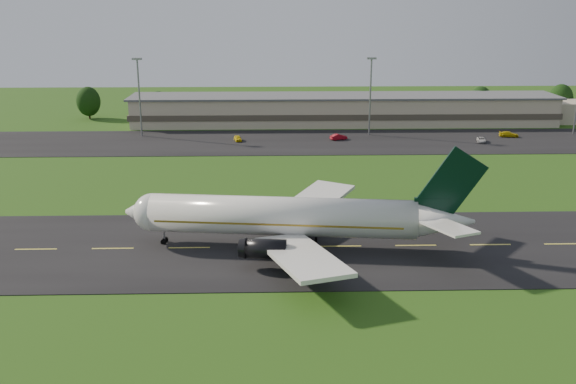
{
  "coord_description": "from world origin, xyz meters",
  "views": [
    {
      "loc": [
        -21.05,
        -86.85,
        34.49
      ],
      "look_at": [
        -18.47,
        8.0,
        6.0
      ],
      "focal_mm": 40.0,
      "sensor_mm": 36.0,
      "label": 1
    }
  ],
  "objects_px": {
    "service_vehicle_a": "(238,138)",
    "service_vehicle_b": "(339,137)",
    "airliner": "(288,217)",
    "light_mast_west": "(139,88)",
    "service_vehicle_c": "(481,140)",
    "service_vehicle_d": "(509,134)",
    "terminal": "(366,110)",
    "light_mast_centre": "(371,87)"
  },
  "relations": [
    {
      "from": "service_vehicle_b",
      "to": "service_vehicle_d",
      "type": "distance_m",
      "value": 44.9
    },
    {
      "from": "terminal",
      "to": "light_mast_west",
      "type": "relative_size",
      "value": 7.13
    },
    {
      "from": "light_mast_west",
      "to": "light_mast_centre",
      "type": "distance_m",
      "value": 60.0
    },
    {
      "from": "service_vehicle_d",
      "to": "light_mast_west",
      "type": "bearing_deg",
      "value": 96.82
    },
    {
      "from": "light_mast_centre",
      "to": "service_vehicle_a",
      "type": "xyz_separation_m",
      "value": [
        -34.45,
        -6.84,
        -11.96
      ]
    },
    {
      "from": "service_vehicle_d",
      "to": "airliner",
      "type": "bearing_deg",
      "value": 150.99
    },
    {
      "from": "service_vehicle_c",
      "to": "service_vehicle_d",
      "type": "height_order",
      "value": "service_vehicle_d"
    },
    {
      "from": "service_vehicle_a",
      "to": "service_vehicle_c",
      "type": "xyz_separation_m",
      "value": [
        61.39,
        -3.18,
        -0.07
      ]
    },
    {
      "from": "light_mast_centre",
      "to": "service_vehicle_d",
      "type": "bearing_deg",
      "value": -6.02
    },
    {
      "from": "terminal",
      "to": "light_mast_west",
      "type": "xyz_separation_m",
      "value": [
        -61.4,
        -16.18,
        8.75
      ]
    },
    {
      "from": "service_vehicle_d",
      "to": "terminal",
      "type": "bearing_deg",
      "value": 69.18
    },
    {
      "from": "terminal",
      "to": "service_vehicle_a",
      "type": "xyz_separation_m",
      "value": [
        -35.86,
        -23.02,
        -3.21
      ]
    },
    {
      "from": "service_vehicle_c",
      "to": "service_vehicle_b",
      "type": "bearing_deg",
      "value": -173.25
    },
    {
      "from": "light_mast_centre",
      "to": "service_vehicle_a",
      "type": "height_order",
      "value": "light_mast_centre"
    },
    {
      "from": "airliner",
      "to": "service_vehicle_d",
      "type": "xyz_separation_m",
      "value": [
        59.81,
        76.29,
        -3.84
      ]
    },
    {
      "from": "airliner",
      "to": "light_mast_west",
      "type": "height_order",
      "value": "light_mast_west"
    },
    {
      "from": "service_vehicle_c",
      "to": "service_vehicle_d",
      "type": "relative_size",
      "value": 0.89
    },
    {
      "from": "service_vehicle_b",
      "to": "terminal",
      "type": "bearing_deg",
      "value": -46.1
    },
    {
      "from": "service_vehicle_a",
      "to": "service_vehicle_b",
      "type": "relative_size",
      "value": 0.9
    },
    {
      "from": "terminal",
      "to": "service_vehicle_a",
      "type": "relative_size",
      "value": 36.34
    },
    {
      "from": "light_mast_centre",
      "to": "service_vehicle_d",
      "type": "xyz_separation_m",
      "value": [
        36.16,
        -3.81,
        -11.92
      ]
    },
    {
      "from": "light_mast_west",
      "to": "service_vehicle_d",
      "type": "xyz_separation_m",
      "value": [
        96.16,
        -3.81,
        -11.92
      ]
    },
    {
      "from": "airliner",
      "to": "service_vehicle_a",
      "type": "distance_m",
      "value": 74.16
    },
    {
      "from": "service_vehicle_c",
      "to": "service_vehicle_a",
      "type": "bearing_deg",
      "value": -169.81
    },
    {
      "from": "light_mast_west",
      "to": "terminal",
      "type": "bearing_deg",
      "value": 14.76
    },
    {
      "from": "light_mast_west",
      "to": "service_vehicle_a",
      "type": "distance_m",
      "value": 29.02
    },
    {
      "from": "service_vehicle_b",
      "to": "service_vehicle_c",
      "type": "distance_m",
      "value": 35.85
    },
    {
      "from": "service_vehicle_c",
      "to": "service_vehicle_d",
      "type": "bearing_deg",
      "value": 47.1
    },
    {
      "from": "light_mast_west",
      "to": "service_vehicle_b",
      "type": "bearing_deg",
      "value": -6.69
    },
    {
      "from": "service_vehicle_c",
      "to": "service_vehicle_d",
      "type": "xyz_separation_m",
      "value": [
        9.23,
        6.21,
        0.11
      ]
    },
    {
      "from": "service_vehicle_a",
      "to": "service_vehicle_b",
      "type": "xyz_separation_m",
      "value": [
        25.76,
        0.82,
        0.05
      ]
    },
    {
      "from": "light_mast_centre",
      "to": "service_vehicle_a",
      "type": "bearing_deg",
      "value": -168.78
    },
    {
      "from": "airliner",
      "to": "service_vehicle_c",
      "type": "height_order",
      "value": "airliner"
    },
    {
      "from": "airliner",
      "to": "service_vehicle_a",
      "type": "relative_size",
      "value": 12.83
    },
    {
      "from": "service_vehicle_c",
      "to": "service_vehicle_d",
      "type": "distance_m",
      "value": 11.12
    },
    {
      "from": "airliner",
      "to": "service_vehicle_d",
      "type": "height_order",
      "value": "airliner"
    },
    {
      "from": "airliner",
      "to": "terminal",
      "type": "height_order",
      "value": "airliner"
    },
    {
      "from": "light_mast_west",
      "to": "service_vehicle_b",
      "type": "height_order",
      "value": "light_mast_west"
    },
    {
      "from": "airliner",
      "to": "service_vehicle_d",
      "type": "bearing_deg",
      "value": 58.65
    },
    {
      "from": "service_vehicle_a",
      "to": "service_vehicle_c",
      "type": "distance_m",
      "value": 61.47
    },
    {
      "from": "terminal",
      "to": "service_vehicle_d",
      "type": "xyz_separation_m",
      "value": [
        34.76,
        -20.0,
        -3.17
      ]
    },
    {
      "from": "service_vehicle_b",
      "to": "service_vehicle_c",
      "type": "xyz_separation_m",
      "value": [
        35.62,
        -4.0,
        -0.12
      ]
    }
  ]
}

